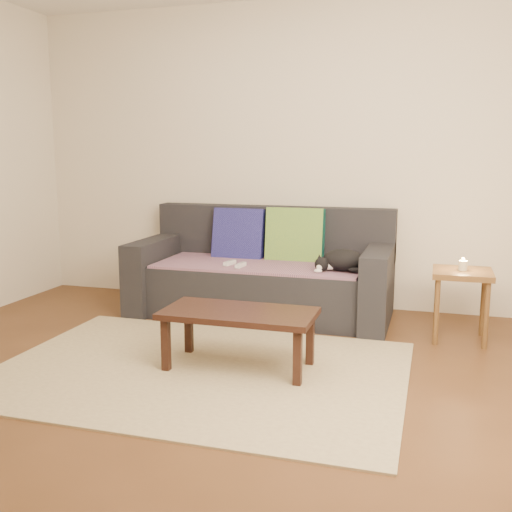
{
  "coord_description": "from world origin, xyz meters",
  "views": [
    {
      "loc": [
        1.35,
        -3.12,
        1.34
      ],
      "look_at": [
        0.05,
        1.2,
        0.55
      ],
      "focal_mm": 42.0,
      "sensor_mm": 36.0,
      "label": 1
    }
  ],
  "objects_px": {
    "cat": "(341,261)",
    "wii_remote_a": "(230,263)",
    "sofa": "(263,277)",
    "side_table": "(462,283)",
    "coffee_table": "(239,318)",
    "wii_remote_b": "(241,265)"
  },
  "relations": [
    {
      "from": "cat",
      "to": "wii_remote_a",
      "type": "distance_m",
      "value": 0.9
    },
    {
      "from": "side_table",
      "to": "coffee_table",
      "type": "bearing_deg",
      "value": -142.73
    },
    {
      "from": "sofa",
      "to": "coffee_table",
      "type": "distance_m",
      "value": 1.33
    },
    {
      "from": "cat",
      "to": "side_table",
      "type": "xyz_separation_m",
      "value": [
        0.87,
        -0.08,
        -0.1
      ]
    },
    {
      "from": "cat",
      "to": "wii_remote_a",
      "type": "xyz_separation_m",
      "value": [
        -0.9,
        -0.01,
        -0.07
      ]
    },
    {
      "from": "cat",
      "to": "side_table",
      "type": "bearing_deg",
      "value": 1.93
    },
    {
      "from": "wii_remote_a",
      "to": "side_table",
      "type": "xyz_separation_m",
      "value": [
        1.77,
        -0.07,
        -0.04
      ]
    },
    {
      "from": "sofa",
      "to": "cat",
      "type": "xyz_separation_m",
      "value": [
        0.68,
        -0.21,
        0.21
      ]
    },
    {
      "from": "coffee_table",
      "to": "side_table",
      "type": "bearing_deg",
      "value": 37.27
    },
    {
      "from": "cat",
      "to": "side_table",
      "type": "distance_m",
      "value": 0.88
    },
    {
      "from": "sofa",
      "to": "cat",
      "type": "bearing_deg",
      "value": -17.46
    },
    {
      "from": "sofa",
      "to": "coffee_table",
      "type": "height_order",
      "value": "sofa"
    },
    {
      "from": "wii_remote_a",
      "to": "wii_remote_b",
      "type": "distance_m",
      "value": 0.13
    },
    {
      "from": "wii_remote_b",
      "to": "side_table",
      "type": "height_order",
      "value": "side_table"
    },
    {
      "from": "side_table",
      "to": "wii_remote_a",
      "type": "bearing_deg",
      "value": 177.67
    },
    {
      "from": "wii_remote_a",
      "to": "coffee_table",
      "type": "relative_size",
      "value": 0.16
    },
    {
      "from": "cat",
      "to": "side_table",
      "type": "relative_size",
      "value": 0.77
    },
    {
      "from": "sofa",
      "to": "side_table",
      "type": "xyz_separation_m",
      "value": [
        1.56,
        -0.29,
        0.11
      ]
    },
    {
      "from": "cat",
      "to": "wii_remote_a",
      "type": "relative_size",
      "value": 2.6
    },
    {
      "from": "sofa",
      "to": "coffee_table",
      "type": "relative_size",
      "value": 2.24
    },
    {
      "from": "wii_remote_b",
      "to": "side_table",
      "type": "distance_m",
      "value": 1.66
    },
    {
      "from": "sofa",
      "to": "cat",
      "type": "distance_m",
      "value": 0.75
    }
  ]
}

